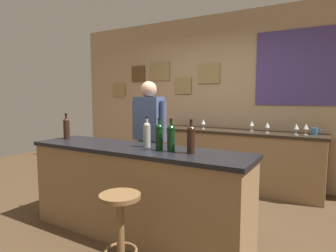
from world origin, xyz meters
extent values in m
plane|color=#4C3823|center=(0.00, 0.00, 0.00)|extent=(10.00, 10.00, 0.00)
cube|color=tan|center=(0.00, 2.03, 1.40)|extent=(6.00, 0.06, 2.80)
cube|color=#997F4C|center=(-2.20, 1.99, 1.55)|extent=(0.31, 0.02, 0.28)
cube|color=brown|center=(-1.70, 1.99, 1.87)|extent=(0.31, 0.02, 0.31)
cube|color=#997F4C|center=(-1.20, 1.99, 1.89)|extent=(0.43, 0.02, 0.35)
cube|color=#997F4C|center=(-0.70, 1.99, 1.62)|extent=(0.34, 0.02, 0.30)
cube|color=#997F4C|center=(-0.20, 1.99, 1.82)|extent=(0.39, 0.02, 0.35)
cube|color=#4C3D7F|center=(1.17, 1.99, 1.85)|extent=(1.14, 0.02, 1.11)
cube|color=olive|center=(0.00, -0.40, 0.44)|extent=(2.33, 0.57, 0.88)
cube|color=black|center=(0.00, -0.40, 0.90)|extent=(2.37, 0.60, 0.04)
cube|color=olive|center=(0.40, 1.65, 0.43)|extent=(2.52, 0.53, 0.86)
cube|color=#2D2319|center=(0.40, 1.65, 0.88)|extent=(2.57, 0.56, 0.04)
cylinder|color=#384766|center=(-0.28, 0.41, 0.43)|extent=(0.13, 0.13, 0.86)
cylinder|color=#384766|center=(-0.48, 0.41, 0.43)|extent=(0.13, 0.13, 0.86)
cube|color=#3F517A|center=(-0.38, 0.41, 1.14)|extent=(0.36, 0.20, 0.56)
sphere|color=tan|center=(-0.38, 0.41, 1.51)|extent=(0.21, 0.21, 0.21)
cylinder|color=#3F517A|center=(-0.16, 0.41, 1.11)|extent=(0.08, 0.08, 0.52)
cylinder|color=#3F517A|center=(-0.60, 0.41, 1.11)|extent=(0.08, 0.08, 0.52)
cylinder|color=brown|center=(0.32, -1.02, 0.32)|extent=(0.06, 0.06, 0.65)
torus|color=brown|center=(0.32, -1.02, 0.22)|extent=(0.26, 0.26, 0.02)
cylinder|color=brown|center=(0.32, -1.02, 0.66)|extent=(0.32, 0.32, 0.03)
cylinder|color=black|center=(-1.03, -0.37, 1.02)|extent=(0.07, 0.07, 0.20)
sphere|color=black|center=(-1.03, -0.37, 1.13)|extent=(0.07, 0.07, 0.07)
cylinder|color=black|center=(-1.03, -0.37, 1.17)|extent=(0.03, 0.03, 0.09)
cylinder|color=black|center=(-1.03, -0.37, 1.22)|extent=(0.03, 0.03, 0.02)
cylinder|color=#999E99|center=(0.10, -0.33, 1.02)|extent=(0.07, 0.07, 0.20)
sphere|color=#999E99|center=(0.10, -0.33, 1.13)|extent=(0.07, 0.07, 0.07)
cylinder|color=#999E99|center=(0.10, -0.33, 1.17)|extent=(0.03, 0.03, 0.09)
cylinder|color=black|center=(0.10, -0.33, 1.22)|extent=(0.03, 0.03, 0.02)
cylinder|color=black|center=(0.30, -0.41, 1.02)|extent=(0.07, 0.07, 0.20)
sphere|color=black|center=(0.30, -0.41, 1.13)|extent=(0.07, 0.07, 0.07)
cylinder|color=black|center=(0.30, -0.41, 1.17)|extent=(0.03, 0.03, 0.09)
cylinder|color=black|center=(0.30, -0.41, 1.22)|extent=(0.03, 0.03, 0.02)
cylinder|color=black|center=(0.43, -0.42, 1.02)|extent=(0.07, 0.07, 0.20)
sphere|color=black|center=(0.43, -0.42, 1.13)|extent=(0.07, 0.07, 0.07)
cylinder|color=black|center=(0.43, -0.42, 1.17)|extent=(0.03, 0.03, 0.09)
cylinder|color=black|center=(0.43, -0.42, 1.22)|extent=(0.03, 0.03, 0.02)
cylinder|color=black|center=(0.62, -0.40, 1.02)|extent=(0.07, 0.07, 0.20)
sphere|color=black|center=(0.62, -0.40, 1.13)|extent=(0.07, 0.07, 0.07)
cylinder|color=black|center=(0.62, -0.40, 1.17)|extent=(0.03, 0.03, 0.09)
cylinder|color=black|center=(0.62, -0.40, 1.22)|extent=(0.03, 0.03, 0.02)
cylinder|color=silver|center=(-0.11, 1.56, 0.90)|extent=(0.06, 0.06, 0.00)
cylinder|color=silver|center=(-0.11, 1.56, 0.94)|extent=(0.01, 0.01, 0.07)
cone|color=silver|center=(-0.11, 1.56, 1.02)|extent=(0.07, 0.07, 0.08)
cylinder|color=silver|center=(0.63, 1.69, 0.90)|extent=(0.06, 0.06, 0.00)
cylinder|color=silver|center=(0.63, 1.69, 0.94)|extent=(0.01, 0.01, 0.07)
cone|color=silver|center=(0.63, 1.69, 1.02)|extent=(0.07, 0.07, 0.08)
cylinder|color=silver|center=(0.88, 1.58, 0.90)|extent=(0.06, 0.06, 0.00)
cylinder|color=silver|center=(0.88, 1.58, 0.94)|extent=(0.01, 0.01, 0.07)
cone|color=silver|center=(0.88, 1.58, 1.02)|extent=(0.07, 0.07, 0.08)
cylinder|color=silver|center=(1.27, 1.55, 0.90)|extent=(0.06, 0.06, 0.00)
cylinder|color=silver|center=(1.27, 1.55, 0.94)|extent=(0.01, 0.01, 0.07)
cone|color=silver|center=(1.27, 1.55, 1.02)|extent=(0.07, 0.07, 0.08)
cylinder|color=silver|center=(1.38, 1.62, 0.90)|extent=(0.06, 0.06, 0.00)
cylinder|color=silver|center=(1.38, 1.62, 0.94)|extent=(0.01, 0.01, 0.07)
cone|color=silver|center=(1.38, 1.62, 1.02)|extent=(0.07, 0.07, 0.08)
cylinder|color=#336699|center=(1.48, 1.71, 0.95)|extent=(0.08, 0.08, 0.09)
torus|color=#336699|center=(1.54, 1.71, 0.95)|extent=(0.06, 0.01, 0.06)
camera|label=1|loc=(1.71, -2.66, 1.43)|focal=30.47mm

